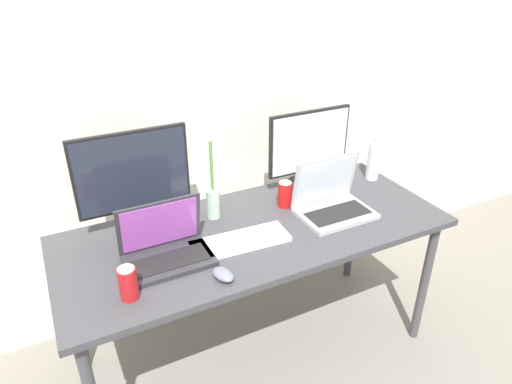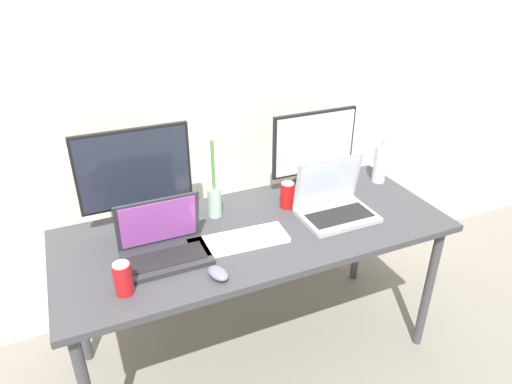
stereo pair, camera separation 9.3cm
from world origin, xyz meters
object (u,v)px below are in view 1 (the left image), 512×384
(laptop_silver, at_px, (165,247))
(soda_can_by_laptop, at_px, (128,283))
(keyboard_main, at_px, (240,241))
(monitor_left, at_px, (133,177))
(soda_can_near_keyboard, at_px, (285,194))
(laptop_secondary, at_px, (332,201))
(monitor_center, at_px, (309,148))
(water_bottle, at_px, (374,159))
(work_desk, at_px, (256,240))
(mouse_by_keyboard, at_px, (223,275))
(bamboo_vase, at_px, (213,201))

(laptop_silver, bearing_deg, soda_can_by_laptop, -137.66)
(keyboard_main, bearing_deg, soda_can_by_laptop, -161.94)
(monitor_left, relative_size, soda_can_near_keyboard, 3.81)
(laptop_secondary, height_order, keyboard_main, laptop_secondary)
(monitor_center, bearing_deg, water_bottle, -14.35)
(monitor_left, bearing_deg, work_desk, -27.83)
(work_desk, bearing_deg, laptop_secondary, -4.59)
(laptop_secondary, height_order, mouse_by_keyboard, laptop_secondary)
(soda_can_by_laptop, bearing_deg, water_bottle, 14.87)
(soda_can_by_laptop, xyz_separation_m, bamboo_vase, (0.47, 0.38, 0.02))
(laptop_silver, relative_size, bamboo_vase, 0.91)
(bamboo_vase, bearing_deg, monitor_center, 7.96)
(laptop_silver, relative_size, water_bottle, 1.36)
(mouse_by_keyboard, height_order, soda_can_by_laptop, soda_can_by_laptop)
(work_desk, xyz_separation_m, water_bottle, (0.77, 0.16, 0.18))
(laptop_secondary, relative_size, soda_can_by_laptop, 2.64)
(bamboo_vase, bearing_deg, keyboard_main, -86.12)
(monitor_left, xyz_separation_m, keyboard_main, (0.34, -0.31, -0.23))
(laptop_secondary, bearing_deg, monitor_center, 80.31)
(monitor_left, relative_size, laptop_secondary, 1.44)
(monitor_center, height_order, keyboard_main, monitor_center)
(keyboard_main, xyz_separation_m, bamboo_vase, (-0.02, 0.25, 0.07))
(laptop_silver, bearing_deg, water_bottle, 9.45)
(monitor_center, xyz_separation_m, keyboard_main, (-0.54, -0.33, -0.20))
(laptop_silver, bearing_deg, bamboo_vase, 36.20)
(monitor_left, bearing_deg, soda_can_near_keyboard, -10.66)
(work_desk, xyz_separation_m, soda_can_near_keyboard, (0.21, 0.11, 0.13))
(water_bottle, height_order, bamboo_vase, bamboo_vase)
(monitor_center, bearing_deg, work_desk, -149.32)
(mouse_by_keyboard, height_order, bamboo_vase, bamboo_vase)
(monitor_center, xyz_separation_m, laptop_secondary, (-0.05, -0.28, -0.15))
(keyboard_main, height_order, bamboo_vase, bamboo_vase)
(laptop_silver, height_order, keyboard_main, laptop_silver)
(soda_can_near_keyboard, height_order, bamboo_vase, bamboo_vase)
(monitor_center, height_order, mouse_by_keyboard, monitor_center)
(work_desk, relative_size, mouse_by_keyboard, 16.90)
(laptop_secondary, relative_size, soda_can_near_keyboard, 2.64)
(mouse_by_keyboard, bearing_deg, keyboard_main, 33.24)
(monitor_center, relative_size, laptop_secondary, 1.34)
(monitor_left, height_order, soda_can_near_keyboard, monitor_left)
(soda_can_near_keyboard, bearing_deg, bamboo_vase, 169.99)
(laptop_silver, height_order, water_bottle, water_bottle)
(monitor_center, bearing_deg, laptop_secondary, -99.69)
(laptop_silver, distance_m, mouse_by_keyboard, 0.27)
(water_bottle, height_order, soda_can_near_keyboard, water_bottle)
(monitor_center, distance_m, water_bottle, 0.37)
(mouse_by_keyboard, xyz_separation_m, soda_can_by_laptop, (-0.33, 0.05, 0.05))
(laptop_silver, bearing_deg, keyboard_main, -7.19)
(monitor_center, relative_size, keyboard_main, 1.08)
(mouse_by_keyboard, bearing_deg, monitor_left, 94.67)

